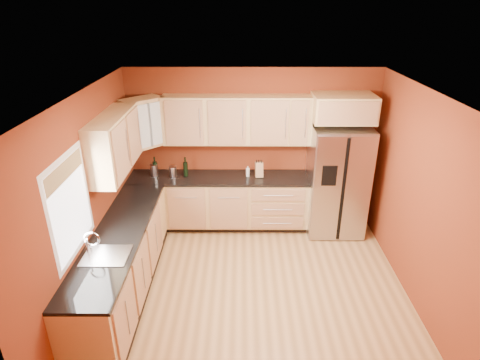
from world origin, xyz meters
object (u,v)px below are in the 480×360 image
(canister_left, at_px, (154,170))
(wine_bottle_a, at_px, (185,167))
(soap_dispenser, at_px, (248,171))
(knife_block, at_px, (259,170))
(refrigerator, at_px, (337,180))

(canister_left, xyz_separation_m, wine_bottle_a, (0.51, 0.00, 0.06))
(canister_left, bearing_deg, wine_bottle_a, 0.47)
(soap_dispenser, bearing_deg, knife_block, -4.29)
(canister_left, bearing_deg, knife_block, -0.58)
(wine_bottle_a, xyz_separation_m, soap_dispenser, (1.00, -0.01, -0.08))
(refrigerator, relative_size, soap_dispenser, 10.34)
(canister_left, relative_size, wine_bottle_a, 0.61)
(refrigerator, bearing_deg, knife_block, 176.49)
(knife_block, bearing_deg, canister_left, 173.23)
(wine_bottle_a, bearing_deg, refrigerator, -2.30)
(refrigerator, bearing_deg, soap_dispenser, 176.39)
(canister_left, bearing_deg, refrigerator, -1.82)
(refrigerator, height_order, canister_left, refrigerator)
(canister_left, height_order, knife_block, knife_block)
(wine_bottle_a, relative_size, knife_block, 1.33)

